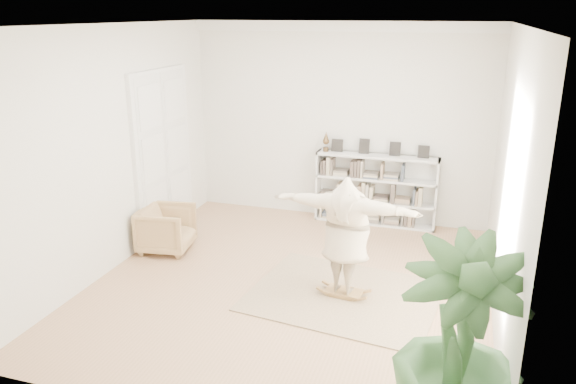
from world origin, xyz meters
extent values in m
plane|color=#A27A54|center=(0.00, 0.00, 0.00)|extent=(6.00, 6.00, 0.00)
plane|color=silver|center=(0.00, 3.00, 1.80)|extent=(5.50, 0.00, 5.50)
plane|color=silver|center=(0.00, -3.00, 1.80)|extent=(5.50, 0.00, 5.50)
plane|color=silver|center=(-2.75, 0.00, 1.80)|extent=(0.00, 6.00, 6.00)
plane|color=silver|center=(2.75, 0.00, 1.80)|extent=(0.00, 6.00, 6.00)
plane|color=white|center=(0.00, 0.00, 3.60)|extent=(6.00, 6.00, 0.00)
cube|color=white|center=(0.00, 2.94, 3.51)|extent=(5.50, 0.12, 0.18)
cube|color=white|center=(-2.71, 1.30, 1.40)|extent=(0.08, 1.78, 2.92)
cube|color=silver|center=(-2.69, 0.90, 1.40)|extent=(0.06, 0.78, 2.80)
cube|color=silver|center=(-2.69, 1.70, 1.40)|extent=(0.06, 0.78, 2.80)
cube|color=silver|center=(-0.33, 2.81, 0.65)|extent=(0.04, 0.35, 1.30)
cube|color=silver|center=(1.83, 2.81, 0.65)|extent=(0.04, 0.35, 1.30)
cube|color=silver|center=(0.75, 2.96, 0.65)|extent=(2.20, 0.04, 1.30)
cube|color=silver|center=(0.75, 2.81, 0.02)|extent=(2.20, 0.35, 0.04)
cube|color=silver|center=(0.75, 2.81, 0.43)|extent=(2.20, 0.35, 0.04)
cube|color=silver|center=(0.75, 2.81, 0.86)|extent=(2.20, 0.35, 0.04)
cube|color=silver|center=(0.75, 2.81, 1.28)|extent=(2.20, 0.35, 0.04)
cube|color=black|center=(0.00, 2.85, 1.42)|extent=(0.18, 0.07, 0.24)
cube|color=black|center=(0.50, 2.85, 1.42)|extent=(0.18, 0.07, 0.24)
cube|color=black|center=(1.05, 2.85, 1.42)|extent=(0.18, 0.07, 0.24)
cube|color=black|center=(1.55, 2.85, 1.42)|extent=(0.18, 0.07, 0.24)
imported|color=tan|center=(-2.30, 0.55, 0.37)|extent=(0.92, 0.90, 0.74)
cube|color=tan|center=(0.81, -0.13, 0.01)|extent=(2.72, 2.28, 0.02)
cube|color=olive|center=(0.81, -0.13, 0.07)|extent=(0.53, 0.35, 0.03)
cube|color=olive|center=(0.81, -0.13, 0.04)|extent=(0.34, 0.09, 0.04)
cube|color=olive|center=(0.81, -0.13, 0.04)|extent=(0.34, 0.09, 0.04)
cube|color=olive|center=(0.81, -0.13, 0.07)|extent=(0.20, 0.07, 0.10)
cube|color=olive|center=(0.81, -0.13, 0.07)|extent=(0.20, 0.07, 0.10)
imported|color=beige|center=(0.81, -0.13, 0.94)|extent=(2.06, 0.78, 1.64)
imported|color=#30582C|center=(2.30, -2.55, 0.99)|extent=(1.22, 1.22, 1.97)
camera|label=1|loc=(2.16, -6.98, 3.76)|focal=35.00mm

